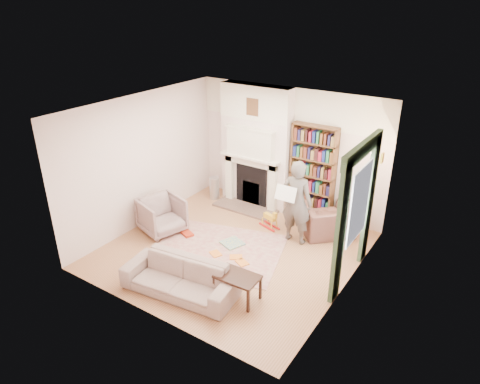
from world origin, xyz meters
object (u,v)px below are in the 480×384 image
Objects in this scene: bookcase at (313,167)px; armchair_reading at (328,220)px; man_reading at (297,202)px; paraffin_heater at (214,188)px; rocking_horse at (270,219)px; coffee_table at (237,287)px; armchair_left at (162,215)px; sofa at (180,278)px.

bookcase is 1.77× the size of armchair_reading.
man_reading is 3.15× the size of paraffin_heater.
paraffin_heater is 1.92m from rocking_horse.
bookcase reaches higher than rocking_horse.
armchair_reading is 0.60× the size of man_reading.
bookcase reaches higher than man_reading.
armchair_left is at bearing 157.58° from coffee_table.
bookcase is at bearing 10.47° from paraffin_heater.
armchair_left reaches higher than armchair_reading.
armchair_reading is 2.24× the size of rocking_horse.
coffee_table is 1.50× the size of rocking_horse.
coffee_table is at bearing 15.82° from sofa.
bookcase is at bearing -27.27° from armchair_left.
rocking_horse is at bearing 106.10° from coffee_table.
man_reading reaches higher than coffee_table.
paraffin_heater reaches higher than rocking_horse.
paraffin_heater is at bearing -178.19° from rocking_horse.
sofa is 4.16× the size of rocking_horse.
rocking_horse is at bearing -24.00° from armchair_reading.
paraffin_heater is at bearing -169.53° from bookcase.
sofa reaches higher than coffee_table.
sofa is 2.77× the size of coffee_table.
man_reading is at bearing -47.29° from armchair_left.
armchair_reading reaches higher than paraffin_heater.
armchair_reading is 1.23m from rocking_horse.
bookcase reaches higher than armchair_reading.
sofa is at bearing -112.39° from armchair_left.
armchair_reading reaches higher than coffee_table.
coffee_table is 2.47m from rocking_horse.
bookcase is 1.20m from man_reading.
armchair_left is at bearing -124.95° from rocking_horse.
armchair_reading is 3.41m from sofa.
coffee_table is 1.27× the size of paraffin_heater.
man_reading is at bearing 2.40° from rocking_horse.
armchair_left is 2.13m from sofa.
paraffin_heater reaches higher than coffee_table.
armchair_left is at bearing -134.54° from bookcase.
armchair_reading is 1.90× the size of paraffin_heater.
man_reading is (2.49, 1.19, 0.49)m from armchair_left.
bookcase is 1.07× the size of man_reading.
sofa is 3.53× the size of paraffin_heater.
bookcase is 3.45m from coffee_table.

